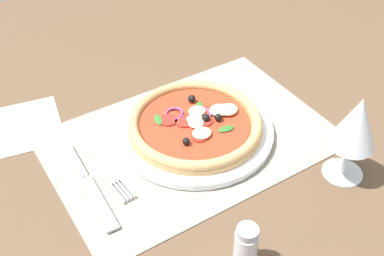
{
  "coord_description": "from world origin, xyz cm",
  "views": [
    {
      "loc": [
        32.67,
        52.39,
        56.18
      ],
      "look_at": [
        -0.47,
        0.0,
        2.53
      ],
      "focal_mm": 45.42,
      "sensor_mm": 36.0,
      "label": 1
    }
  ],
  "objects": [
    {
      "name": "knife",
      "position": [
        19.02,
        1.07,
        0.65
      ],
      "size": [
        2.52,
        20.05,
        0.62
      ],
      "rotation": [
        0.0,
        0.0,
        1.53
      ],
      "color": "#B2B5BA",
      "rests_on": "placemat"
    },
    {
      "name": "pizza",
      "position": [
        -1.64,
        -0.74,
        2.63
      ],
      "size": [
        23.1,
        23.1,
        2.69
      ],
      "color": "tan",
      "rests_on": "plate"
    },
    {
      "name": "placemat",
      "position": [
        0.0,
        0.0,
        0.2
      ],
      "size": [
        47.2,
        31.88,
        0.4
      ],
      "primitive_type": "cube",
      "color": "gray",
      "rests_on": "ground_plane"
    },
    {
      "name": "napkin",
      "position": [
        24.4,
        -18.91,
        0.18
      ],
      "size": [
        17.74,
        16.51,
        0.36
      ],
      "primitive_type": "cube",
      "rotation": [
        0.0,
        0.0,
        -0.18
      ],
      "color": "silver",
      "rests_on": "ground_plane"
    },
    {
      "name": "plate",
      "position": [
        -1.56,
        -0.74,
        0.97
      ],
      "size": [
        27.01,
        27.01,
        1.13
      ],
      "primitive_type": "cylinder",
      "color": "white",
      "rests_on": "placemat"
    },
    {
      "name": "ground_plane",
      "position": [
        0.0,
        0.0,
        -1.2
      ],
      "size": [
        190.0,
        140.0,
        2.4
      ],
      "primitive_type": "cube",
      "color": "brown"
    },
    {
      "name": "pepper_shaker",
      "position": [
        6.54,
        24.25,
        3.25
      ],
      "size": [
        3.2,
        3.2,
        6.7
      ],
      "color": "silver",
      "rests_on": "ground_plane"
    },
    {
      "name": "wine_glass",
      "position": [
        -16.45,
        19.66,
        10.23
      ],
      "size": [
        7.2,
        7.2,
        14.9
      ],
      "color": "silver",
      "rests_on": "ground_plane"
    },
    {
      "name": "fork",
      "position": [
        15.52,
        -0.9,
        0.62
      ],
      "size": [
        2.77,
        18.06,
        0.44
      ],
      "rotation": [
        0.0,
        0.0,
        1.64
      ],
      "color": "#B2B5BA",
      "rests_on": "placemat"
    }
  ]
}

